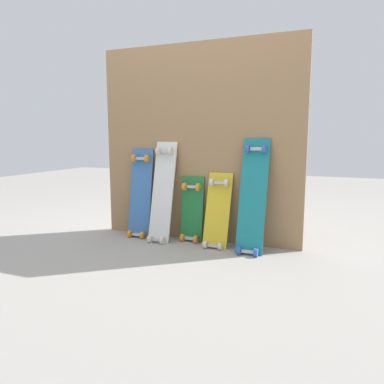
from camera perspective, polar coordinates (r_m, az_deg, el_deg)
name	(u,v)px	position (r m, az deg, el deg)	size (l,w,h in m)	color
ground_plane	(195,241)	(3.25, 0.47, -7.60)	(12.00, 12.00, 0.00)	#9E9991
plywood_wall_panel	(198,144)	(3.19, 0.96, 7.47)	(1.81, 0.04, 1.69)	#99724C
skateboard_blue	(140,197)	(3.37, -8.02, -0.70)	(0.21, 0.20, 0.86)	#386BAD
skateboard_white	(162,195)	(3.21, -4.65, -0.53)	(0.20, 0.28, 0.93)	silver
skateboard_green	(192,212)	(3.20, -0.04, -3.19)	(0.20, 0.14, 0.63)	#1E7238
skateboard_yellow	(217,214)	(3.05, 3.93, -3.45)	(0.21, 0.25, 0.68)	gold
skateboard_teal	(253,200)	(2.93, 9.40, -1.23)	(0.21, 0.31, 0.96)	#197A7F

